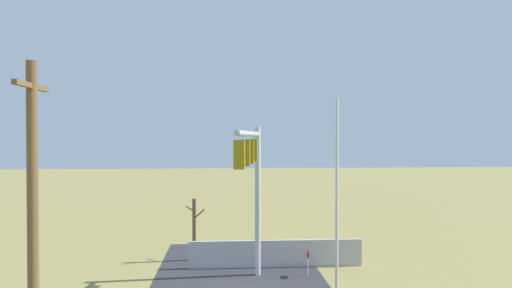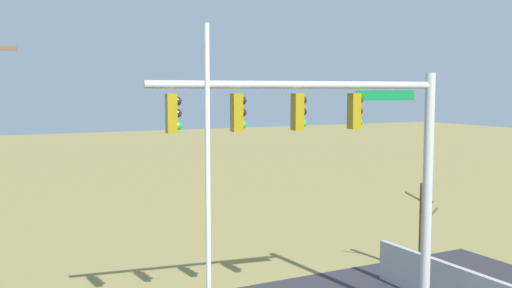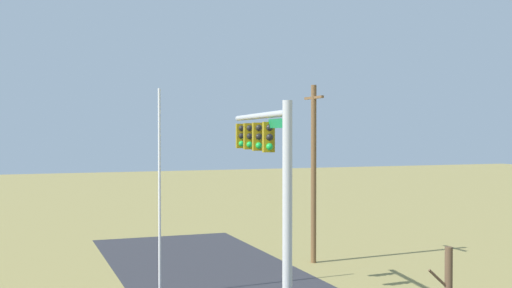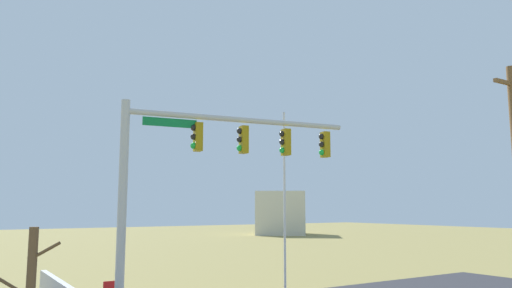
% 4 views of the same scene
% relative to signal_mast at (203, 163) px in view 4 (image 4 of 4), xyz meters
% --- Properties ---
extents(signal_mast, '(8.05, 1.46, 7.15)m').
position_rel_signal_mast_xyz_m(signal_mast, '(0.00, 0.00, 0.00)').
color(signal_mast, '#B2B5BA').
rests_on(signal_mast, ground_plane).
extents(flagpole, '(0.10, 0.10, 7.92)m').
position_rel_signal_mast_xyz_m(flagpole, '(-5.07, -2.42, -1.26)').
color(flagpole, silver).
rests_on(flagpole, ground_plane).
extents(distant_building, '(9.78, 9.87, 6.03)m').
position_rel_signal_mast_xyz_m(distant_building, '(-33.03, -42.13, -2.21)').
color(distant_building, beige).
rests_on(distant_building, ground_plane).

